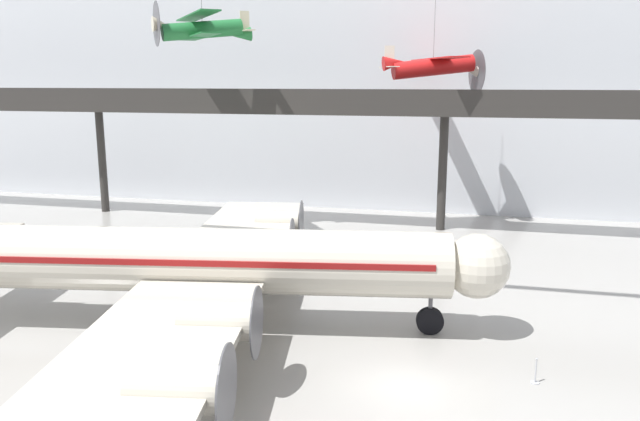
% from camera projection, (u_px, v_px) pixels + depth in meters
% --- Properties ---
extents(ground_plane, '(260.00, 260.00, 0.00)m').
position_uv_depth(ground_plane, '(406.00, 385.00, 24.70)').
color(ground_plane, '#9E9B96').
extents(hangar_back_wall, '(140.00, 3.00, 27.49)m').
position_uv_depth(hangar_back_wall, '(451.00, 58.00, 54.97)').
color(hangar_back_wall, silver).
rests_on(hangar_back_wall, ground).
extents(mezzanine_walkway, '(110.00, 3.20, 11.15)m').
position_uv_depth(mezzanine_walkway, '(444.00, 112.00, 47.40)').
color(mezzanine_walkway, '#2D2B28').
rests_on(mezzanine_walkway, ground).
extents(airliner_silver_main, '(30.38, 34.82, 9.31)m').
position_uv_depth(airliner_silver_main, '(190.00, 262.00, 29.79)').
color(airliner_silver_main, beige).
rests_on(airliner_silver_main, ground).
extents(suspended_plane_green_biplane, '(7.41, 7.98, 9.02)m').
position_uv_depth(suspended_plane_green_biplane, '(202.00, 29.00, 45.60)').
color(suspended_plane_green_biplane, '#1E6B33').
extents(suspended_plane_red_highwing, '(8.22, 9.54, 12.33)m').
position_uv_depth(suspended_plane_red_highwing, '(433.00, 66.00, 48.37)').
color(suspended_plane_red_highwing, red).
extents(stanchion_barrier, '(0.36, 0.36, 1.08)m').
position_uv_depth(stanchion_barrier, '(535.00, 375.00, 24.81)').
color(stanchion_barrier, '#B2B5BA').
rests_on(stanchion_barrier, ground).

